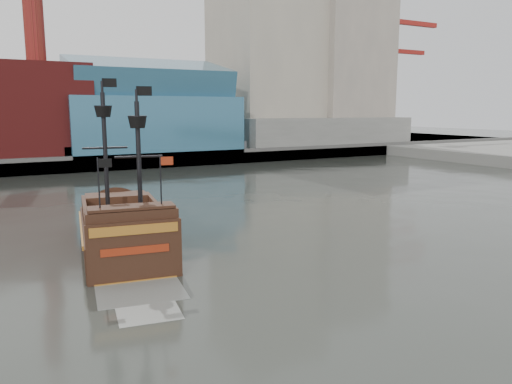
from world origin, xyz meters
TOP-DOWN VIEW (x-y plane):
  - ground at (0.00, 0.00)m, footprint 400.00×400.00m
  - promenade_far at (0.00, 92.00)m, footprint 220.00×60.00m
  - seawall at (0.00, 62.50)m, footprint 220.00×1.00m
  - skyline at (5.21, 84.56)m, footprint 149.00×45.00m
  - crane_a at (78.63, 82.00)m, footprint 22.50×4.00m
  - crane_b at (88.23, 92.00)m, footprint 19.10×4.00m
  - pirate_ship at (-9.11, 14.86)m, footprint 7.64×17.75m

SIDE VIEW (x-z plane):
  - ground at x=0.00m, z-range 0.00..0.00m
  - promenade_far at x=0.00m, z-range 0.00..2.00m
  - pirate_ship at x=-9.11m, z-range -5.26..7.59m
  - seawall at x=0.00m, z-range 0.00..2.60m
  - crane_b at x=88.23m, z-range 2.45..28.70m
  - crane_a at x=78.63m, z-range 2.99..35.24m
  - skyline at x=5.21m, z-range -6.45..55.55m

